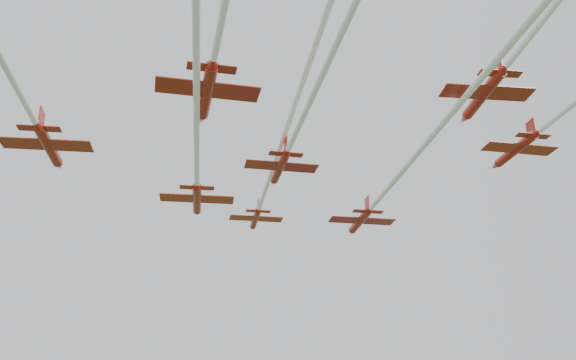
# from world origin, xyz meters

# --- Properties ---
(jet_lead) EXTENTS (20.49, 59.65, 2.42)m
(jet_lead) POSITION_xyz_m (2.99, -0.17, 62.86)
(jet_lead) COLOR #A01B11
(jet_row2_left) EXTENTS (16.92, 50.52, 2.76)m
(jet_row2_left) POSITION_xyz_m (-2.92, -13.15, 59.78)
(jet_row2_left) COLOR #A01B11
(jet_row2_right) EXTENTS (22.53, 64.76, 2.71)m
(jet_row2_right) POSITION_xyz_m (19.39, -7.10, 59.90)
(jet_row2_right) COLOR #A01B11
(jet_row3_left) EXTENTS (19.83, 63.53, 2.73)m
(jet_row3_left) POSITION_xyz_m (-12.52, -36.22, 59.75)
(jet_row3_left) COLOR #A01B11
(jet_row3_mid) EXTENTS (21.76, 57.45, 2.50)m
(jet_row3_mid) POSITION_xyz_m (10.67, -23.54, 60.74)
(jet_row3_mid) COLOR #A01B11
(jet_row3_right) EXTENTS (18.08, 46.22, 2.58)m
(jet_row3_right) POSITION_xyz_m (36.43, -14.41, 63.23)
(jet_row3_right) COLOR #A01B11
(jet_row4_right) EXTENTS (13.48, 42.23, 2.48)m
(jet_row4_right) POSITION_xyz_m (28.66, -31.41, 60.85)
(jet_row4_right) COLOR #A01B11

